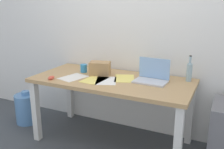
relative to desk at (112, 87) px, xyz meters
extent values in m
plane|color=#42474C|center=(0.00, 0.00, -0.66)|extent=(8.00, 8.00, 0.00)
cube|color=white|center=(0.00, 0.46, 0.64)|extent=(5.20, 0.08, 2.60)
cube|color=tan|center=(0.00, 0.00, 0.08)|extent=(1.73, 0.80, 0.04)
cube|color=silver|center=(-0.81, -0.34, -0.30)|extent=(0.07, 0.07, 0.71)
cube|color=silver|center=(0.81, -0.34, -0.30)|extent=(0.07, 0.07, 0.71)
cube|color=silver|center=(-0.81, 0.34, -0.30)|extent=(0.07, 0.07, 0.71)
cube|color=silver|center=(0.81, 0.34, -0.30)|extent=(0.07, 0.07, 0.71)
cube|color=silver|center=(0.41, 0.05, 0.11)|extent=(0.35, 0.23, 0.02)
cube|color=#8CB7EA|center=(0.42, 0.16, 0.23)|extent=(0.34, 0.04, 0.22)
cylinder|color=#99B7C1|center=(0.76, 0.28, 0.19)|extent=(0.06, 0.06, 0.19)
cylinder|color=#99B7C1|center=(0.76, 0.28, 0.32)|extent=(0.02, 0.02, 0.08)
cylinder|color=black|center=(0.76, 0.28, 0.37)|extent=(0.03, 0.03, 0.01)
ellipsoid|color=#D84C38|center=(-0.59, -0.29, 0.11)|extent=(0.08, 0.11, 0.03)
cube|color=tan|center=(-0.19, 0.08, 0.17)|extent=(0.26, 0.20, 0.15)
cylinder|color=#338CC6|center=(-0.42, 0.11, 0.14)|extent=(0.08, 0.08, 0.09)
cube|color=white|center=(-0.41, -0.14, 0.10)|extent=(0.28, 0.34, 0.00)
cube|color=#F4E06B|center=(-0.16, -0.11, 0.10)|extent=(0.23, 0.31, 0.00)
cube|color=#F4E06B|center=(0.12, 0.07, 0.10)|extent=(0.30, 0.35, 0.00)
cube|color=white|center=(-0.03, -0.09, 0.10)|extent=(0.31, 0.35, 0.00)
cylinder|color=#598CC6|center=(-1.23, -0.05, -0.46)|extent=(0.29, 0.29, 0.39)
cylinder|color=#598CC6|center=(-1.23, -0.05, -0.24)|extent=(0.10, 0.10, 0.05)
camera|label=1|loc=(1.12, -2.37, 0.90)|focal=40.38mm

